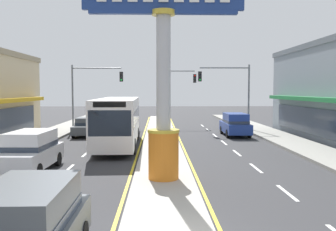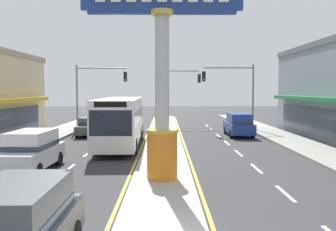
% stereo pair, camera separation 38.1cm
% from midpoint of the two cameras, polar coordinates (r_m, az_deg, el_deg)
% --- Properties ---
extents(median_strip, '(2.57, 52.00, 0.14)m').
position_cam_midpoint_polar(median_strip, '(26.95, -1.47, -4.10)').
color(median_strip, '#A39E93').
rests_on(median_strip, ground).
extents(sidewalk_left, '(2.98, 60.00, 0.18)m').
position_cam_midpoint_polar(sidewalk_left, '(26.66, -22.11, -4.43)').
color(sidewalk_left, gray).
rests_on(sidewalk_left, ground).
extents(sidewalk_right, '(2.98, 60.00, 0.18)m').
position_cam_midpoint_polar(sidewalk_right, '(26.68, 19.17, -4.35)').
color(sidewalk_right, gray).
rests_on(sidewalk_right, ground).
extents(lane_markings, '(9.31, 52.00, 0.01)m').
position_cam_midpoint_polar(lane_markings, '(25.62, -1.46, -4.66)').
color(lane_markings, silver).
rests_on(lane_markings, ground).
extents(district_sign, '(6.54, 1.32, 8.36)m').
position_cam_midpoint_polar(district_sign, '(15.26, -1.42, 5.68)').
color(district_sign, orange).
rests_on(district_sign, median_strip).
extents(traffic_light_left_side, '(4.86, 0.46, 6.20)m').
position_cam_midpoint_polar(traffic_light_left_side, '(35.83, -12.02, 4.50)').
color(traffic_light_left_side, slate).
rests_on(traffic_light_left_side, ground).
extents(traffic_light_right_side, '(4.86, 0.46, 6.20)m').
position_cam_midpoint_polar(traffic_light_right_side, '(35.13, 9.23, 4.55)').
color(traffic_light_right_side, slate).
rests_on(traffic_light_right_side, ground).
extents(traffic_light_median_far, '(4.20, 0.46, 6.20)m').
position_cam_midpoint_polar(traffic_light_median_far, '(40.28, 0.34, 4.44)').
color(traffic_light_median_far, slate).
rests_on(traffic_light_median_far, ground).
extents(suv_near_right_lane, '(2.05, 4.65, 1.90)m').
position_cam_midpoint_polar(suv_near_right_lane, '(33.28, -6.55, -1.01)').
color(suv_near_right_lane, silver).
rests_on(suv_near_right_lane, ground).
extents(suv_far_right_lane, '(1.98, 4.61, 1.90)m').
position_cam_midpoint_polar(suv_far_right_lane, '(31.48, 9.94, -1.32)').
color(suv_far_right_lane, navy).
rests_on(suv_far_right_lane, ground).
extents(bus_near_left_lane, '(2.78, 11.25, 3.26)m').
position_cam_midpoint_polar(bus_near_left_lane, '(25.56, -8.06, -0.52)').
color(bus_near_left_lane, silver).
rests_on(bus_near_left_lane, ground).
extents(suv_mid_left_lane, '(2.08, 4.66, 1.90)m').
position_cam_midpoint_polar(suv_mid_left_lane, '(18.72, -20.94, -5.07)').
color(suv_mid_left_lane, silver).
rests_on(suv_mid_left_lane, ground).
extents(sedan_far_left_oncoming, '(1.92, 4.34, 1.53)m').
position_cam_midpoint_polar(sedan_far_left_oncoming, '(31.89, -12.76, -1.65)').
color(sedan_far_left_oncoming, '#4C5156').
rests_on(sedan_far_left_oncoming, ground).
extents(suv_kerb_right, '(1.99, 4.61, 1.90)m').
position_cam_midpoint_polar(suv_kerb_right, '(8.43, -22.45, -16.06)').
color(suv_kerb_right, '#4C5156').
rests_on(suv_kerb_right, ground).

